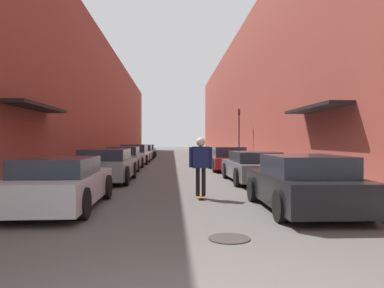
{
  "coord_description": "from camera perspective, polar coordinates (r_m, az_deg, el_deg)",
  "views": [
    {
      "loc": [
        -0.24,
        -2.97,
        1.64
      ],
      "look_at": [
        0.5,
        11.01,
        1.51
      ],
      "focal_mm": 35.0,
      "sensor_mm": 36.0,
      "label": 1
    }
  ],
  "objects": [
    {
      "name": "building_row_left",
      "position": [
        36.2,
        -15.05,
        5.94
      ],
      "size": [
        4.9,
        64.56,
        10.14
      ],
      "color": "brown",
      "rests_on": "ground"
    },
    {
      "name": "parked_car_left_1",
      "position": [
        15.2,
        -12.94,
        -3.23
      ],
      "size": [
        2.06,
        4.33,
        1.31
      ],
      "color": "gray",
      "rests_on": "ground"
    },
    {
      "name": "curb_strip_left",
      "position": [
        35.58,
        -10.46,
        -2.03
      ],
      "size": [
        1.8,
        64.56,
        0.12
      ],
      "color": "gray",
      "rests_on": "ground"
    },
    {
      "name": "parked_car_left_4",
      "position": [
        32.41,
        -7.59,
        -1.29
      ],
      "size": [
        1.9,
        4.57,
        1.29
      ],
      "color": "#B7B7BC",
      "rests_on": "ground"
    },
    {
      "name": "parked_car_left_2",
      "position": [
        21.24,
        -10.33,
        -2.2
      ],
      "size": [
        1.93,
        4.75,
        1.3
      ],
      "color": "gray",
      "rests_on": "ground"
    },
    {
      "name": "ground",
      "position": [
        28.84,
        -2.55,
        -2.74
      ],
      "size": [
        142.02,
        142.02,
        0.0
      ],
      "primitive_type": "plane",
      "color": "#4C4947"
    },
    {
      "name": "parked_car_left_0",
      "position": [
        9.6,
        -19.39,
        -5.66
      ],
      "size": [
        1.91,
        4.52,
        1.23
      ],
      "color": "#B7B7BC",
      "rests_on": "ground"
    },
    {
      "name": "parked_car_left_3",
      "position": [
        26.84,
        -8.71,
        -1.57
      ],
      "size": [
        2.0,
        4.73,
        1.37
      ],
      "color": "silver",
      "rests_on": "ground"
    },
    {
      "name": "parked_car_left_5",
      "position": [
        37.63,
        -7.1,
        -1.06
      ],
      "size": [
        2.06,
        4.51,
        1.24
      ],
      "color": "#515459",
      "rests_on": "ground"
    },
    {
      "name": "parked_car_right_0",
      "position": [
        9.19,
        16.54,
        -5.79
      ],
      "size": [
        1.99,
        4.22,
        1.3
      ],
      "color": "black",
      "rests_on": "ground"
    },
    {
      "name": "curb_strip_right",
      "position": [
        35.65,
        5.16,
        -2.02
      ],
      "size": [
        1.8,
        64.56,
        0.12
      ],
      "color": "gray",
      "rests_on": "ground"
    },
    {
      "name": "building_row_right",
      "position": [
        36.37,
        9.73,
        7.04
      ],
      "size": [
        4.9,
        64.56,
        11.56
      ],
      "color": "brown",
      "rests_on": "ground"
    },
    {
      "name": "manhole_cover",
      "position": [
        6.44,
        5.68,
        -14.12
      ],
      "size": [
        0.7,
        0.7,
        0.02
      ],
      "color": "#332D28",
      "rests_on": "ground"
    },
    {
      "name": "traffic_light",
      "position": [
        28.61,
        7.18,
        2.26
      ],
      "size": [
        0.16,
        0.22,
        3.92
      ],
      "color": "#2D2D2D",
      "rests_on": "curb_strip_right"
    },
    {
      "name": "parked_car_right_2",
      "position": [
        20.71,
        5.51,
        -2.28
      ],
      "size": [
        1.96,
        4.49,
        1.29
      ],
      "color": "maroon",
      "rests_on": "ground"
    },
    {
      "name": "parked_car_right_1",
      "position": [
        14.96,
        9.27,
        -3.46
      ],
      "size": [
        1.94,
        4.76,
        1.21
      ],
      "color": "#515459",
      "rests_on": "ground"
    },
    {
      "name": "skateboarder",
      "position": [
        10.6,
        1.33,
        -2.6
      ],
      "size": [
        0.66,
        0.78,
        1.72
      ],
      "color": "brown",
      "rests_on": "ground"
    }
  ]
}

